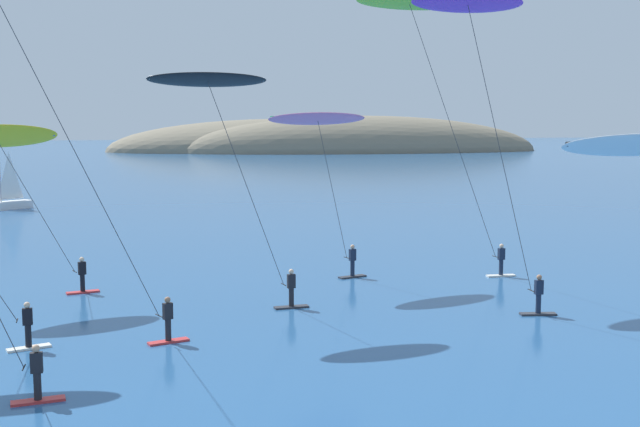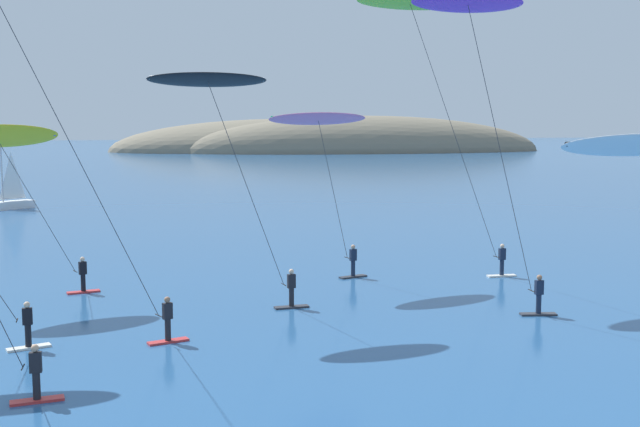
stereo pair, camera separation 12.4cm
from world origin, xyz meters
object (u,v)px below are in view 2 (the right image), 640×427
object	(u,v)px
sailboat_far	(3,202)
kitesurfer_purple	(474,28)
kitesurfer_black	(216,100)
kitesurfer_lime	(417,22)
kitesurfer_yellow	(3,147)
kitesurfer_pink	(321,131)

from	to	relation	value
sailboat_far	kitesurfer_purple	distance (m)	53.43
kitesurfer_black	kitesurfer_lime	size ratio (longest dim) A/B	0.72
kitesurfer_purple	kitesurfer_lime	xyz separation A→B (m)	(0.02, 7.25, 1.04)
kitesurfer_yellow	kitesurfer_purple	world-z (taller)	kitesurfer_purple
sailboat_far	kitesurfer_purple	bearing A→B (deg)	-60.01
kitesurfer_pink	sailboat_far	bearing A→B (deg)	120.80
kitesurfer_purple	kitesurfer_black	distance (m)	10.64
kitesurfer_purple	kitesurfer_black	size ratio (longest dim) A/B	1.30
sailboat_far	kitesurfer_black	world-z (taller)	kitesurfer_black
kitesurfer_pink	kitesurfer_lime	size ratio (longest dim) A/B	0.61
kitesurfer_yellow	kitesurfer_lime	distance (m)	19.78
sailboat_far	kitesurfer_purple	world-z (taller)	kitesurfer_purple
kitesurfer_pink	kitesurfer_lime	world-z (taller)	kitesurfer_lime
kitesurfer_black	kitesurfer_lime	distance (m)	11.52
kitesurfer_pink	kitesurfer_lime	bearing A→B (deg)	-18.86
kitesurfer_pink	kitesurfer_yellow	world-z (taller)	kitesurfer_pink
sailboat_far	kitesurfer_black	xyz separation A→B (m)	(16.24, -42.50, 8.26)
kitesurfer_lime	kitesurfer_pink	bearing A→B (deg)	161.14
kitesurfer_purple	sailboat_far	bearing A→B (deg)	119.99
sailboat_far	kitesurfer_yellow	distance (m)	39.50
kitesurfer_purple	kitesurfer_lime	distance (m)	7.32
kitesurfer_pink	kitesurfer_lime	distance (m)	6.93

